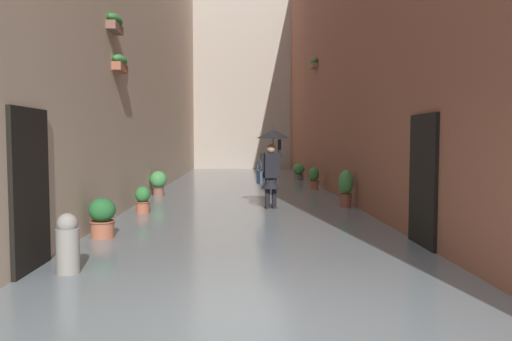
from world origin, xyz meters
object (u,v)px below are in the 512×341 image
(person_wading, at_px, (272,156))
(mooring_bollard, at_px, (68,246))
(potted_plant_near_left, at_px, (314,179))
(potted_plant_mid_left, at_px, (299,172))
(potted_plant_far_left, at_px, (346,187))
(potted_plant_far_right, at_px, (143,201))
(potted_plant_near_right, at_px, (158,182))
(potted_plant_mid_right, at_px, (102,218))

(person_wading, relative_size, mooring_bollard, 2.49)
(potted_plant_near_left, bearing_deg, potted_plant_mid_left, -89.31)
(potted_plant_far_left, xyz_separation_m, potted_plant_mid_left, (0.21, -8.48, -0.14))
(potted_plant_near_left, bearing_deg, potted_plant_far_right, 48.29)
(potted_plant_far_right, distance_m, potted_plant_far_left, 5.08)
(person_wading, xyz_separation_m, potted_plant_near_left, (-1.76, -4.66, -0.95))
(potted_plant_near_right, bearing_deg, potted_plant_near_left, -159.77)
(person_wading, relative_size, potted_plant_far_left, 2.10)
(potted_plant_near_left, xyz_separation_m, potted_plant_mid_left, (0.05, -4.03, -0.01))
(potted_plant_near_left, bearing_deg, person_wading, 69.30)
(potted_plant_mid_left, bearing_deg, potted_plant_near_right, 49.61)
(potted_plant_mid_left, bearing_deg, person_wading, 78.84)
(person_wading, distance_m, potted_plant_near_right, 4.42)
(potted_plant_near_right, xyz_separation_m, potted_plant_near_left, (-5.06, -1.86, -0.05))
(potted_plant_far_right, bearing_deg, person_wading, -166.15)
(mooring_bollard, bearing_deg, potted_plant_near_left, -114.26)
(potted_plant_far_right, xyz_separation_m, potted_plant_far_left, (-4.99, -0.96, 0.20))
(potted_plant_near_right, xyz_separation_m, potted_plant_far_right, (-0.23, 3.56, -0.12))
(potted_plant_far_left, height_order, mooring_bollard, potted_plant_far_left)
(potted_plant_mid_right, xyz_separation_m, potted_plant_near_left, (-4.97, -8.26, 0.03))
(potted_plant_far_left, bearing_deg, person_wading, 6.20)
(potted_plant_near_right, distance_m, potted_plant_mid_right, 6.40)
(potted_plant_near_left, bearing_deg, potted_plant_mid_right, 58.99)
(mooring_bollard, bearing_deg, potted_plant_far_right, -89.25)
(potted_plant_near_right, height_order, potted_plant_near_left, potted_plant_near_right)
(person_wading, height_order, mooring_bollard, person_wading)
(potted_plant_near_right, relative_size, mooring_bollard, 0.98)
(potted_plant_far_left, bearing_deg, potted_plant_mid_left, -88.60)
(potted_plant_mid_left, relative_size, mooring_bollard, 0.91)
(potted_plant_near_left, relative_size, potted_plant_far_left, 0.82)
(potted_plant_near_left, distance_m, potted_plant_far_left, 4.46)
(potted_plant_near_right, height_order, potted_plant_far_left, potted_plant_far_left)
(potted_plant_near_right, xyz_separation_m, potted_plant_mid_right, (-0.09, 6.40, -0.08))
(person_wading, relative_size, potted_plant_near_right, 2.54)
(person_wading, xyz_separation_m, potted_plant_far_right, (3.07, 0.76, -1.02))
(potted_plant_far_right, distance_m, mooring_bollard, 5.15)
(potted_plant_mid_right, height_order, potted_plant_far_right, potted_plant_mid_right)
(potted_plant_near_right, distance_m, potted_plant_far_left, 5.83)
(mooring_bollard, bearing_deg, person_wading, -116.95)
(potted_plant_far_left, bearing_deg, mooring_bollard, 51.15)
(potted_plant_near_left, height_order, potted_plant_mid_left, potted_plant_near_left)
(potted_plant_mid_right, relative_size, potted_plant_mid_left, 0.99)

